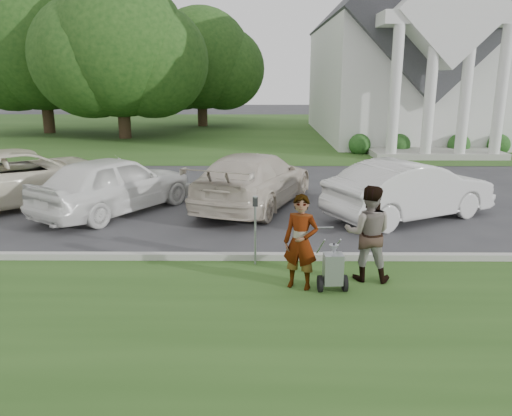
{
  "coord_description": "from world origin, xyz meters",
  "views": [
    {
      "loc": [
        0.45,
        -9.43,
        3.8
      ],
      "look_at": [
        0.38,
        0.0,
        1.3
      ],
      "focal_mm": 35.0,
      "sensor_mm": 36.0,
      "label": 1
    }
  ],
  "objects_px": {
    "parking_meter_near": "(255,222)",
    "car_d": "(410,190)",
    "striping_cart": "(333,270)",
    "tree_back": "(201,63)",
    "person_right": "(368,234)",
    "car_b": "(114,184)",
    "car_a": "(26,176)",
    "tree_far": "(41,46)",
    "tree_left": "(120,54)",
    "church": "(398,40)",
    "car_c": "(254,180)",
    "person_left": "(301,243)"
  },
  "relations": [
    {
      "from": "parking_meter_near",
      "to": "car_d",
      "type": "bearing_deg",
      "value": 40.25
    },
    {
      "from": "car_d",
      "to": "striping_cart",
      "type": "bearing_deg",
      "value": 122.26
    },
    {
      "from": "tree_back",
      "to": "person_right",
      "type": "height_order",
      "value": "tree_back"
    },
    {
      "from": "car_b",
      "to": "tree_back",
      "type": "bearing_deg",
      "value": -56.1
    },
    {
      "from": "striping_cart",
      "to": "car_a",
      "type": "relative_size",
      "value": 0.18
    },
    {
      "from": "person_right",
      "to": "parking_meter_near",
      "type": "bearing_deg",
      "value": -8.66
    },
    {
      "from": "tree_far",
      "to": "striping_cart",
      "type": "relative_size",
      "value": 11.0
    },
    {
      "from": "car_a",
      "to": "car_d",
      "type": "xyz_separation_m",
      "value": [
        11.23,
        -1.63,
        -0.04
      ]
    },
    {
      "from": "tree_left",
      "to": "parking_meter_near",
      "type": "xyz_separation_m",
      "value": [
        8.38,
        -21.71,
        -4.19
      ]
    },
    {
      "from": "car_a",
      "to": "church",
      "type": "bearing_deg",
      "value": -81.12
    },
    {
      "from": "car_a",
      "to": "car_c",
      "type": "xyz_separation_m",
      "value": [
        6.96,
        -0.3,
        -0.03
      ]
    },
    {
      "from": "tree_far",
      "to": "car_c",
      "type": "distance_m",
      "value": 24.93
    },
    {
      "from": "church",
      "to": "person_left",
      "type": "distance_m",
      "value": 25.74
    },
    {
      "from": "tree_far",
      "to": "parking_meter_near",
      "type": "relative_size",
      "value": 7.94
    },
    {
      "from": "church",
      "to": "tree_left",
      "type": "height_order",
      "value": "church"
    },
    {
      "from": "tree_left",
      "to": "person_left",
      "type": "bearing_deg",
      "value": -68.06
    },
    {
      "from": "parking_meter_near",
      "to": "car_a",
      "type": "xyz_separation_m",
      "value": [
        -7.04,
        5.18,
        -0.09
      ]
    },
    {
      "from": "tree_back",
      "to": "parking_meter_near",
      "type": "height_order",
      "value": "tree_back"
    },
    {
      "from": "tree_far",
      "to": "car_b",
      "type": "xyz_separation_m",
      "value": [
        10.34,
        -20.59,
        -4.86
      ]
    },
    {
      "from": "parking_meter_near",
      "to": "car_a",
      "type": "height_order",
      "value": "car_a"
    },
    {
      "from": "striping_cart",
      "to": "car_b",
      "type": "distance_m",
      "value": 7.7
    },
    {
      "from": "car_b",
      "to": "tree_far",
      "type": "bearing_deg",
      "value": -30.19
    },
    {
      "from": "striping_cart",
      "to": "car_d",
      "type": "bearing_deg",
      "value": 56.68
    },
    {
      "from": "tree_left",
      "to": "person_left",
      "type": "height_order",
      "value": "tree_left"
    },
    {
      "from": "church",
      "to": "car_c",
      "type": "xyz_separation_m",
      "value": [
        -8.71,
        -17.96,
        -5.13
      ]
    },
    {
      "from": "striping_cart",
      "to": "person_left",
      "type": "distance_m",
      "value": 0.75
    },
    {
      "from": "tree_far",
      "to": "person_right",
      "type": "bearing_deg",
      "value": -57.05
    },
    {
      "from": "person_right",
      "to": "car_c",
      "type": "distance_m",
      "value": 6.06
    },
    {
      "from": "tree_back",
      "to": "parking_meter_near",
      "type": "distance_m",
      "value": 30.27
    },
    {
      "from": "tree_back",
      "to": "car_b",
      "type": "relative_size",
      "value": 1.96
    },
    {
      "from": "tree_far",
      "to": "car_a",
      "type": "bearing_deg",
      "value": -69.41
    },
    {
      "from": "car_a",
      "to": "car_c",
      "type": "distance_m",
      "value": 6.97
    },
    {
      "from": "church",
      "to": "car_a",
      "type": "distance_m",
      "value": 24.16
    },
    {
      "from": "striping_cart",
      "to": "car_a",
      "type": "xyz_separation_m",
      "value": [
        -8.45,
        6.48,
        0.42
      ]
    },
    {
      "from": "car_a",
      "to": "car_b",
      "type": "distance_m",
      "value": 3.18
    },
    {
      "from": "car_d",
      "to": "person_right",
      "type": "bearing_deg",
      "value": 126.56
    },
    {
      "from": "striping_cart",
      "to": "car_d",
      "type": "xyz_separation_m",
      "value": [
        2.78,
        4.85,
        0.38
      ]
    },
    {
      "from": "striping_cart",
      "to": "tree_far",
      "type": "bearing_deg",
      "value": 117.77
    },
    {
      "from": "parking_meter_near",
      "to": "car_c",
      "type": "distance_m",
      "value": 4.88
    },
    {
      "from": "tree_back",
      "to": "person_left",
      "type": "relative_size",
      "value": 5.49
    },
    {
      "from": "tree_far",
      "to": "car_c",
      "type": "xyz_separation_m",
      "value": [
        14.3,
        -19.83,
        -4.89
      ]
    },
    {
      "from": "car_c",
      "to": "car_a",
      "type": "bearing_deg",
      "value": 18.03
    },
    {
      "from": "tree_left",
      "to": "car_a",
      "type": "xyz_separation_m",
      "value": [
        1.34,
        -16.53,
        -4.27
      ]
    },
    {
      "from": "tree_far",
      "to": "person_left",
      "type": "height_order",
      "value": "tree_far"
    },
    {
      "from": "tree_far",
      "to": "tree_back",
      "type": "bearing_deg",
      "value": 26.56
    },
    {
      "from": "car_a",
      "to": "car_b",
      "type": "relative_size",
      "value": 1.23
    },
    {
      "from": "tree_far",
      "to": "car_d",
      "type": "distance_m",
      "value": 28.57
    },
    {
      "from": "striping_cart",
      "to": "person_right",
      "type": "xyz_separation_m",
      "value": [
        0.72,
        0.54,
        0.51
      ]
    },
    {
      "from": "person_right",
      "to": "parking_meter_near",
      "type": "xyz_separation_m",
      "value": [
        -2.13,
        0.76,
        0.0
      ]
    },
    {
      "from": "tree_far",
      "to": "tree_back",
      "type": "distance_m",
      "value": 11.22
    }
  ]
}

